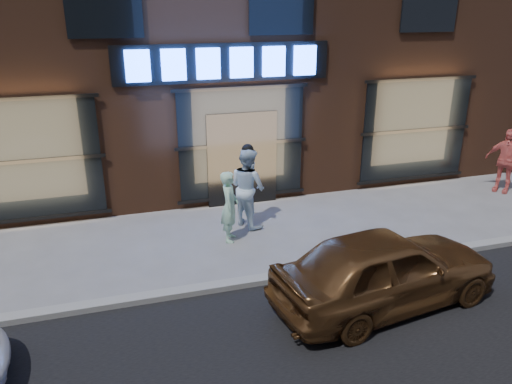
{
  "coord_description": "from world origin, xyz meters",
  "views": [
    {
      "loc": [
        -3.11,
        -7.78,
        4.96
      ],
      "look_at": [
        -0.32,
        1.6,
        1.2
      ],
      "focal_mm": 35.0,
      "sensor_mm": 36.0,
      "label": 1
    }
  ],
  "objects_px": {
    "gold_sedan": "(385,269)",
    "man_cap": "(248,187)",
    "passerby": "(505,161)",
    "man_bowtie": "(230,206)"
  },
  "relations": [
    {
      "from": "gold_sedan",
      "to": "man_cap",
      "type": "bearing_deg",
      "value": 10.65
    },
    {
      "from": "man_bowtie",
      "to": "man_cap",
      "type": "height_order",
      "value": "man_cap"
    },
    {
      "from": "man_bowtie",
      "to": "passerby",
      "type": "distance_m",
      "value": 7.98
    },
    {
      "from": "gold_sedan",
      "to": "man_bowtie",
      "type": "bearing_deg",
      "value": 22.78
    },
    {
      "from": "man_cap",
      "to": "passerby",
      "type": "bearing_deg",
      "value": -113.91
    },
    {
      "from": "passerby",
      "to": "gold_sedan",
      "type": "bearing_deg",
      "value": -90.69
    },
    {
      "from": "passerby",
      "to": "gold_sedan",
      "type": "height_order",
      "value": "passerby"
    },
    {
      "from": "man_cap",
      "to": "passerby",
      "type": "height_order",
      "value": "man_cap"
    },
    {
      "from": "man_cap",
      "to": "man_bowtie",
      "type": "bearing_deg",
      "value": 113.06
    },
    {
      "from": "man_bowtie",
      "to": "passerby",
      "type": "xyz_separation_m",
      "value": [
        7.94,
        0.8,
        0.09
      ]
    }
  ]
}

